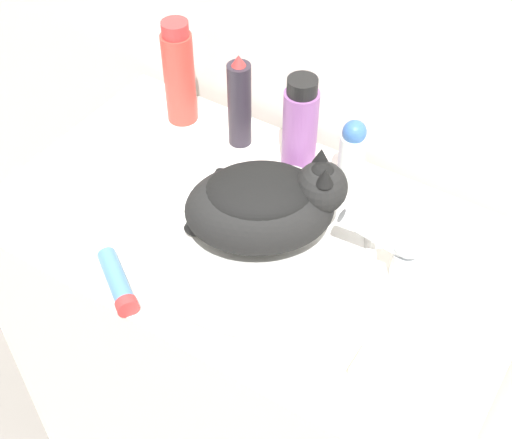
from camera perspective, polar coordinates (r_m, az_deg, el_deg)
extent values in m
cube|color=white|center=(1.60, -0.04, -11.51)|extent=(0.94, 0.54, 0.86)
cylinder|color=silver|center=(1.21, 0.29, -2.29)|extent=(0.37, 0.37, 0.04)
torus|color=silver|center=(1.19, 0.29, -1.69)|extent=(0.39, 0.39, 0.02)
ellipsoid|color=black|center=(1.14, 0.30, 0.89)|extent=(0.29, 0.28, 0.13)
ellipsoid|color=black|center=(1.11, 0.31, 2.21)|extent=(0.23, 0.22, 0.06)
sphere|color=black|center=(1.12, 5.24, 2.57)|extent=(0.08, 0.08, 0.08)
sphere|color=black|center=(1.10, 5.32, 3.45)|extent=(0.05, 0.05, 0.05)
cone|color=black|center=(1.07, 5.56, 3.46)|extent=(0.03, 0.03, 0.03)
cone|color=black|center=(1.11, 5.23, 5.07)|extent=(0.03, 0.03, 0.03)
cylinder|color=black|center=(1.23, -3.89, 1.48)|extent=(0.06, 0.15, 0.03)
cylinder|color=silver|center=(1.19, 11.77, -3.64)|extent=(0.04, 0.04, 0.06)
cylinder|color=silver|center=(1.14, 9.48, -1.22)|extent=(0.12, 0.07, 0.08)
sphere|color=silver|center=(1.15, 12.19, -1.77)|extent=(0.06, 0.06, 0.06)
cylinder|color=#28232D|center=(1.39, -1.33, 9.14)|extent=(0.05, 0.05, 0.18)
cone|color=red|center=(1.33, -1.40, 12.61)|extent=(0.03, 0.03, 0.02)
cylinder|color=#93569E|center=(1.33, 3.53, 7.11)|extent=(0.07, 0.07, 0.17)
cylinder|color=black|center=(1.27, 3.73, 10.58)|extent=(0.06, 0.06, 0.03)
cylinder|color=#DB3D33|center=(1.45, -6.14, 11.15)|extent=(0.06, 0.06, 0.19)
cylinder|color=red|center=(1.39, -6.50, 14.92)|extent=(0.05, 0.05, 0.03)
cylinder|color=silver|center=(1.32, 7.59, 4.59)|extent=(0.05, 0.05, 0.12)
sphere|color=#3866AD|center=(1.27, 7.89, 6.94)|extent=(0.04, 0.04, 0.04)
cylinder|color=#4C7FB2|center=(1.19, -11.17, -4.54)|extent=(0.11, 0.09, 0.03)
cylinder|color=red|center=(1.15, -10.27, -6.83)|extent=(0.04, 0.04, 0.04)
cube|color=beige|center=(1.08, 9.92, -11.93)|extent=(0.08, 0.06, 0.02)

